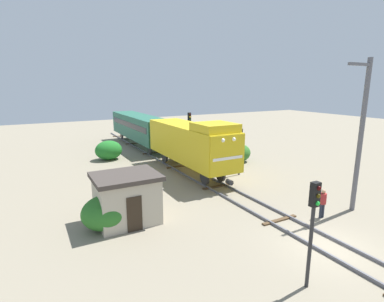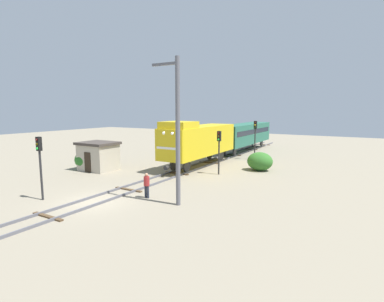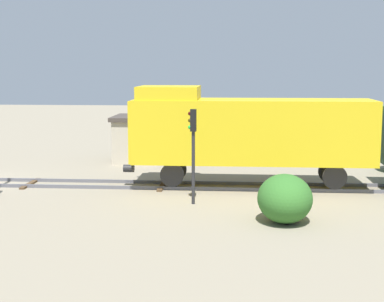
{
  "view_description": "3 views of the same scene",
  "coord_description": "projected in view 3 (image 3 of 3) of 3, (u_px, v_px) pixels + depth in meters",
  "views": [
    {
      "loc": [
        -11.78,
        -8.06,
        7.47
      ],
      "look_at": [
        -0.91,
        11.82,
        2.44
      ],
      "focal_mm": 28.0,
      "sensor_mm": 36.0,
      "label": 1
    },
    {
      "loc": [
        14.82,
        -12.76,
        5.91
      ],
      "look_at": [
        -0.11,
        12.57,
        1.75
      ],
      "focal_mm": 28.0,
      "sensor_mm": 36.0,
      "label": 2
    },
    {
      "loc": [
        27.22,
        13.18,
        5.67
      ],
      "look_at": [
        -0.01,
        11.08,
        1.73
      ],
      "focal_mm": 55.0,
      "sensor_mm": 36.0,
      "label": 3
    }
  ],
  "objects": [
    {
      "name": "bush_far",
      "position": [
        136.0,
        143.0,
        36.63
      ],
      "size": [
        2.56,
        2.1,
        1.86
      ],
      "primitive_type": "ellipsoid",
      "color": "#2B6C26",
      "rests_on": "ground"
    },
    {
      "name": "traffic_signal_mid",
      "position": [
        193.0,
        138.0,
        24.06
      ],
      "size": [
        0.32,
        0.34,
        3.94
      ],
      "color": "#262628",
      "rests_on": "ground"
    },
    {
      "name": "bush_mid",
      "position": [
        285.0,
        199.0,
        21.42
      ],
      "size": [
        2.46,
        2.01,
        1.79
      ],
      "primitive_type": "ellipsoid",
      "color": "#306826",
      "rests_on": "ground"
    },
    {
      "name": "locomotive",
      "position": [
        248.0,
        129.0,
        27.24
      ],
      "size": [
        2.9,
        11.6,
        4.6
      ],
      "color": "gold",
      "rests_on": "railway_track"
    },
    {
      "name": "relay_hut",
      "position": [
        138.0,
        138.0,
        35.32
      ],
      "size": [
        3.5,
        2.9,
        2.74
      ],
      "color": "#B2A893",
      "rests_on": "ground"
    }
  ]
}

